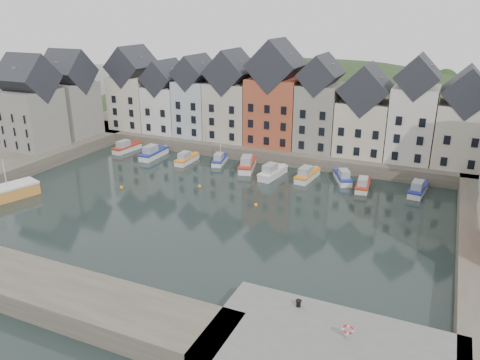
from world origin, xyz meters
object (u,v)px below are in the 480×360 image
Objects in this scene: boat_d at (220,160)px; life_ring_post at (348,330)px; mooring_bollard at (299,303)px; boat_a at (126,147)px.

boat_d is 7.87× the size of life_ring_post.
mooring_bollard is 5.04m from life_ring_post.
boat_d is 48.09m from life_ring_post.
mooring_bollard is (43.37, -35.15, 1.62)m from boat_a.
boat_a is 55.85m from mooring_bollard.
life_ring_post reaches higher than boat_a.
mooring_bollard is at bearing -33.79° from boat_a.
boat_a is 18.56m from boat_d.
boat_a is at bearing 141.81° from life_ring_post.
boat_a is 60.81m from life_ring_post.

